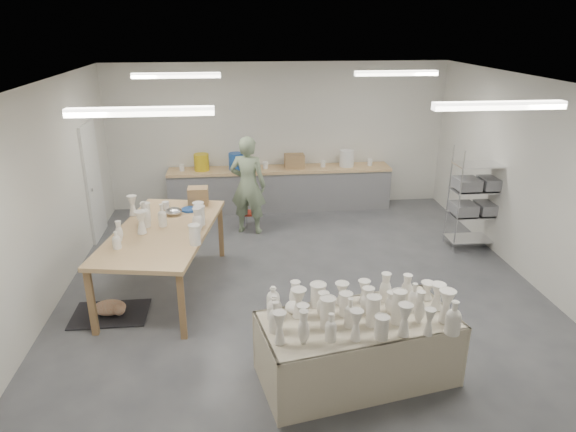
{
  "coord_description": "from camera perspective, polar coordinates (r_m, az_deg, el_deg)",
  "views": [
    {
      "loc": [
        -0.92,
        -6.56,
        3.75
      ],
      "look_at": [
        -0.17,
        0.49,
        1.05
      ],
      "focal_mm": 32.0,
      "sensor_mm": 36.0,
      "label": 1
    }
  ],
  "objects": [
    {
      "name": "room",
      "position": [
        6.9,
        0.88,
        6.63
      ],
      "size": [
        8.0,
        8.02,
        3.0
      ],
      "color": "#424449",
      "rests_on": "ground"
    },
    {
      "name": "back_counter",
      "position": [
        10.78,
        -0.93,
        3.22
      ],
      "size": [
        4.6,
        0.6,
        1.24
      ],
      "color": "tan",
      "rests_on": "ground"
    },
    {
      "name": "wire_shelf",
      "position": [
        9.4,
        20.29,
        1.97
      ],
      "size": [
        0.88,
        0.48,
        1.8
      ],
      "color": "silver",
      "rests_on": "ground"
    },
    {
      "name": "drying_table",
      "position": [
        5.85,
        7.71,
        -13.84
      ],
      "size": [
        2.28,
        1.4,
        1.12
      ],
      "rotation": [
        0.0,
        0.0,
        0.19
      ],
      "color": "olive",
      "rests_on": "ground"
    },
    {
      "name": "work_table",
      "position": [
        7.63,
        -13.35,
        -1.18
      ],
      "size": [
        1.73,
        2.77,
        1.34
      ],
      "rotation": [
        0.0,
        0.0,
        -0.18
      ],
      "color": "tan",
      "rests_on": "ground"
    },
    {
      "name": "rug",
      "position": [
        7.52,
        -19.13,
        -10.24
      ],
      "size": [
        1.0,
        0.7,
        0.02
      ],
      "primitive_type": "cube",
      "color": "black",
      "rests_on": "ground"
    },
    {
      "name": "cat",
      "position": [
        7.46,
        -19.09,
        -9.6
      ],
      "size": [
        0.51,
        0.42,
        0.19
      ],
      "rotation": [
        0.0,
        0.0,
        0.3
      ],
      "color": "white",
      "rests_on": "rug"
    },
    {
      "name": "potter",
      "position": [
        9.48,
        -4.46,
        3.42
      ],
      "size": [
        0.77,
        0.62,
        1.84
      ],
      "primitive_type": "imported",
      "rotation": [
        0.0,
        0.0,
        2.84
      ],
      "color": "gray",
      "rests_on": "ground"
    },
    {
      "name": "red_stool",
      "position": [
        9.96,
        -4.4,
        0.24
      ],
      "size": [
        0.36,
        0.36,
        0.29
      ],
      "rotation": [
        0.0,
        0.0,
        0.18
      ],
      "color": "#A42717",
      "rests_on": "ground"
    }
  ]
}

